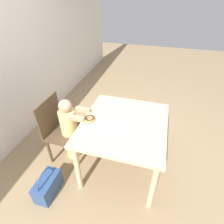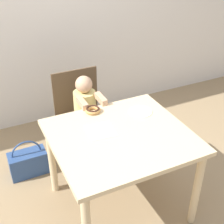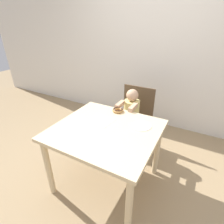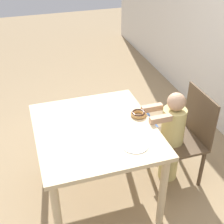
# 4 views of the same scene
# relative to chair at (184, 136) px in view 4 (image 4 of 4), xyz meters

# --- Properties ---
(ground_plane) EXTENTS (12.00, 12.00, 0.00)m
(ground_plane) POSITION_rel_chair_xyz_m (0.02, -0.82, -0.45)
(ground_plane) COLOR #997F5B
(dining_table) EXTENTS (1.01, 0.92, 0.73)m
(dining_table) POSITION_rel_chair_xyz_m (0.02, -0.82, 0.17)
(dining_table) COLOR beige
(dining_table) RESTS_ON ground_plane
(chair) EXTENTS (0.45, 0.42, 0.87)m
(chair) POSITION_rel_chair_xyz_m (0.00, 0.00, 0.00)
(chair) COLOR brown
(chair) RESTS_ON ground_plane
(child_figure) EXTENTS (0.22, 0.37, 0.91)m
(child_figure) POSITION_rel_chair_xyz_m (-0.00, -0.13, 0.02)
(child_figure) COLOR #E0D17F
(child_figure) RESTS_ON ground_plane
(donut) EXTENTS (0.13, 0.13, 0.04)m
(donut) POSITION_rel_chair_xyz_m (-0.04, -0.43, 0.30)
(donut) COLOR tan
(donut) RESTS_ON dining_table
(napkin) EXTENTS (0.22, 0.22, 0.00)m
(napkin) POSITION_rel_chair_xyz_m (-0.10, -0.71, 0.28)
(napkin) COLOR white
(napkin) RESTS_ON dining_table
(handbag) EXTENTS (0.35, 0.18, 0.37)m
(handbag) POSITION_rel_chair_xyz_m (-0.59, -0.10, -0.32)
(handbag) COLOR #2D4C84
(handbag) RESTS_ON ground_plane
(plate) EXTENTS (0.19, 0.19, 0.01)m
(plate) POSITION_rel_chair_xyz_m (0.31, -0.60, 0.28)
(plate) COLOR white
(plate) RESTS_ON dining_table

